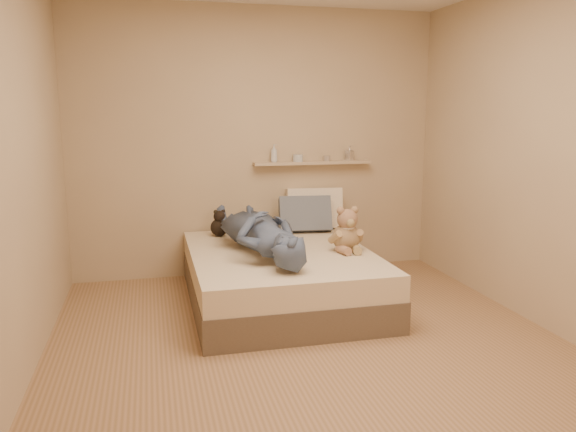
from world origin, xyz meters
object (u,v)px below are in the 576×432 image
object	(u,v)px
game_console	(291,249)
pillow_grey	(305,214)
dark_plush	(219,225)
wall_shelf	(313,163)
bed	(280,276)
pillow_cream	(314,208)
teddy_bear	(347,233)
person	(260,231)

from	to	relation	value
game_console	pillow_grey	size ratio (longest dim) A/B	0.34
dark_plush	wall_shelf	world-z (taller)	wall_shelf
game_console	wall_shelf	size ratio (longest dim) A/B	0.14
bed	pillow_cream	size ratio (longest dim) A/B	3.45
wall_shelf	bed	bearing A→B (deg)	-121.18
dark_plush	wall_shelf	size ratio (longest dim) A/B	0.21
pillow_grey	wall_shelf	xyz separation A→B (m)	(0.14, 0.22, 0.48)
dark_plush	wall_shelf	xyz separation A→B (m)	(0.98, 0.23, 0.54)
teddy_bear	person	world-z (taller)	teddy_bear
pillow_grey	person	size ratio (longest dim) A/B	0.33
teddy_bear	pillow_grey	distance (m)	0.85
game_console	person	bearing A→B (deg)	106.36
pillow_grey	person	xyz separation A→B (m)	(-0.59, -0.71, 0.01)
pillow_cream	game_console	bearing A→B (deg)	-113.50
pillow_cream	pillow_grey	world-z (taller)	pillow_cream
pillow_cream	person	size ratio (longest dim) A/B	0.36
bed	pillow_cream	bearing A→B (deg)	56.69
bed	pillow_grey	distance (m)	0.90
person	bed	bearing A→B (deg)	177.66
game_console	pillow_grey	world-z (taller)	pillow_grey
bed	game_console	xyz separation A→B (m)	(-0.03, -0.50, 0.37)
pillow_grey	wall_shelf	world-z (taller)	wall_shelf
game_console	wall_shelf	world-z (taller)	wall_shelf
bed	pillow_grey	bearing A→B (deg)	59.22
bed	pillow_cream	distance (m)	1.08
bed	dark_plush	bearing A→B (deg)	121.96
dark_plush	bed	bearing A→B (deg)	-58.04
teddy_bear	person	size ratio (longest dim) A/B	0.25
teddy_bear	dark_plush	xyz separation A→B (m)	(-0.97, 0.84, -0.05)
game_console	pillow_grey	distance (m)	1.27
dark_plush	pillow_grey	distance (m)	0.84
person	wall_shelf	size ratio (longest dim) A/B	1.27
pillow_cream	dark_plush	bearing A→B (deg)	-171.43
teddy_bear	pillow_grey	world-z (taller)	teddy_bear
person	pillow_grey	bearing A→B (deg)	-137.33
bed	game_console	size ratio (longest dim) A/B	11.25
game_console	bed	bearing A→B (deg)	86.16
game_console	pillow_grey	bearing A→B (deg)	69.54
game_console	pillow_cream	bearing A→B (deg)	66.50
pillow_grey	person	world-z (taller)	person
wall_shelf	teddy_bear	bearing A→B (deg)	-90.59
teddy_bear	wall_shelf	bearing A→B (deg)	89.41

